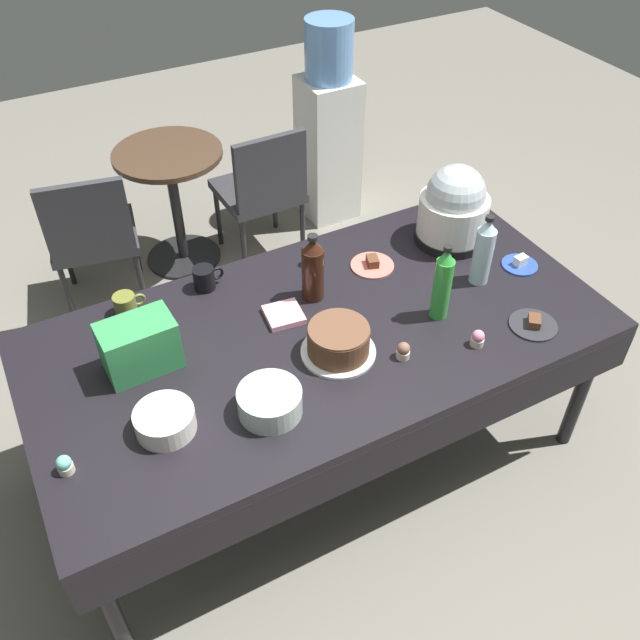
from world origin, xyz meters
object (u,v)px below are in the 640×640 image
potluck_table (320,341)px  coffee_mug_olive (126,304)px  cupcake_rose (65,465)px  soda_bottle_lime_soda (442,284)px  coffee_mug_black (205,278)px  dessert_plate_charcoal (533,324)px  soda_carton (139,346)px  round_cafe_table (173,187)px  soda_bottle_water (483,252)px  slow_cooker (454,208)px  glass_salad_bowl (270,402)px  dessert_plate_coral (372,264)px  cupcake_vanilla (478,338)px  water_cooler (328,129)px  soda_bottle_cola (313,269)px  maroon_chair_left (92,233)px  cupcake_lemon (309,258)px  maroon_chair_right (262,187)px  ceramic_snack_bowl (165,421)px  dessert_plate_cobalt (520,264)px  frosted_layer_cake (338,342)px  cupcake_berry (403,351)px

potluck_table → coffee_mug_olive: coffee_mug_olive is taller
cupcake_rose → soda_bottle_lime_soda: soda_bottle_lime_soda is taller
potluck_table → coffee_mug_black: 0.54m
dessert_plate_charcoal → coffee_mug_black: bearing=141.7°
soda_carton → round_cafe_table: (0.60, 1.54, -0.35)m
round_cafe_table → cupcake_rose: bearing=-116.9°
soda_bottle_water → coffee_mug_olive: (-1.34, 0.48, -0.10)m
dessert_plate_charcoal → soda_bottle_water: (-0.01, 0.32, 0.14)m
soda_carton → coffee_mug_black: bearing=38.9°
slow_cooker → glass_salad_bowl: 1.25m
glass_salad_bowl → dessert_plate_charcoal: (1.07, -0.09, -0.04)m
soda_bottle_water → glass_salad_bowl: bearing=-167.4°
dessert_plate_coral → coffee_mug_black: (-0.67, 0.20, 0.04)m
dessert_plate_coral → cupcake_rose: bearing=-162.1°
potluck_table → cupcake_vanilla: bearing=-36.0°
cupcake_rose → water_cooler: 2.76m
potluck_table → dessert_plate_coral: dessert_plate_coral is taller
soda_bottle_cola → maroon_chair_left: size_ratio=0.35×
dessert_plate_coral → round_cafe_table: 1.51m
cupcake_vanilla → dessert_plate_coral: bearing=99.1°
dessert_plate_coral → potluck_table: bearing=-147.3°
dessert_plate_coral → soda_bottle_water: size_ratio=0.59×
cupcake_lemon → maroon_chair_right: maroon_chair_right is taller
slow_cooker → ceramic_snack_bowl: slow_cooker is taller
potluck_table → round_cafe_table: size_ratio=3.06×
dessert_plate_cobalt → cupcake_rose: 1.94m
soda_carton → maroon_chair_left: size_ratio=0.31×
frosted_layer_cake → glass_salad_bowl: size_ratio=1.27×
cupcake_vanilla → glass_salad_bowl: bearing=175.1°
cupcake_berry → soda_bottle_lime_soda: size_ratio=0.21×
frosted_layer_cake → soda_bottle_water: bearing=8.0°
water_cooler → soda_bottle_water: bearing=-98.3°
cupcake_rose → coffee_mug_black: 0.96m
soda_bottle_cola → coffee_mug_black: size_ratio=2.29×
glass_salad_bowl → soda_bottle_cola: bearing=48.9°
water_cooler → coffee_mug_olive: bearing=-141.2°
glass_salad_bowl → coffee_mug_black: size_ratio=1.69×
glass_salad_bowl → coffee_mug_olive: bearing=111.4°
ceramic_snack_bowl → cupcake_rose: (-0.33, -0.01, -0.01)m
glass_salad_bowl → soda_carton: soda_carton is taller
frosted_layer_cake → glass_salad_bowl: frosted_layer_cake is taller
cupcake_vanilla → potluck_table: bearing=144.0°
soda_bottle_water → round_cafe_table: bearing=114.2°
cupcake_rose → coffee_mug_black: size_ratio=0.52×
dessert_plate_cobalt → maroon_chair_right: (-0.53, 1.49, -0.27)m
dessert_plate_coral → slow_cooker: bearing=0.8°
frosted_layer_cake → maroon_chair_right: size_ratio=0.33×
soda_carton → cupcake_berry: bearing=-27.7°
soda_bottle_lime_soda → coffee_mug_olive: (-1.07, 0.58, -0.11)m
cupcake_lemon → maroon_chair_left: bearing=123.9°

